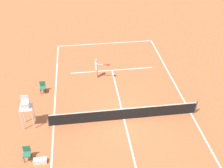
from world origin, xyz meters
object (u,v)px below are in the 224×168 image
object	(u,v)px
equipment_bag	(40,161)
player_serving	(97,67)
tennis_ball	(95,95)
umpire_chair	(26,107)
courtside_chair_near	(27,153)
courtside_chair_mid	(43,87)

from	to	relation	value
equipment_bag	player_serving	bearing A→B (deg)	-115.92
tennis_ball	umpire_chair	bearing A→B (deg)	30.07
courtside_chair_near	courtside_chair_mid	size ratio (longest dim) A/B	1.00
player_serving	umpire_chair	size ratio (longest dim) A/B	0.74
player_serving	equipment_bag	distance (m)	9.49
tennis_ball	courtside_chair_mid	distance (m)	4.14
courtside_chair_near	umpire_chair	bearing A→B (deg)	-85.91
umpire_chair	courtside_chair_mid	xyz separation A→B (m)	(-0.65, -3.67, -1.07)
courtside_chair_near	tennis_ball	bearing A→B (deg)	-128.34
courtside_chair_near	courtside_chair_mid	distance (m)	6.60
umpire_chair	equipment_bag	distance (m)	3.73
courtside_chair_mid	equipment_bag	world-z (taller)	courtside_chair_mid
player_serving	courtside_chair_mid	bearing A→B (deg)	-58.23
tennis_ball	equipment_bag	size ratio (longest dim) A/B	0.09
player_serving	equipment_bag	xyz separation A→B (m)	(4.13, 8.49, -0.91)
courtside_chair_mid	equipment_bag	bearing A→B (deg)	92.44
courtside_chair_near	courtside_chair_mid	bearing A→B (deg)	-93.84
player_serving	courtside_chair_near	xyz separation A→B (m)	(4.87, 8.11, -0.53)
tennis_ball	courtside_chair_mid	size ratio (longest dim) A/B	0.07
player_serving	courtside_chair_near	distance (m)	9.48
player_serving	umpire_chair	distance (m)	7.29
courtside_chair_near	player_serving	bearing A→B (deg)	-120.97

